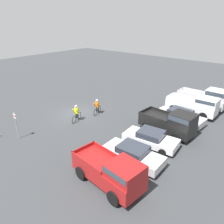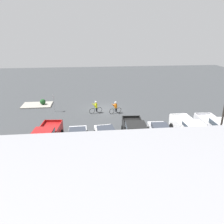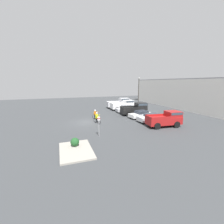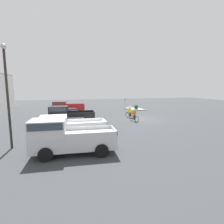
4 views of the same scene
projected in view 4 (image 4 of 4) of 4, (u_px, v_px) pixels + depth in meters
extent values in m
plane|color=#383A3D|center=(142.00, 119.00, 24.30)|extent=(80.00, 80.00, 0.00)
cube|color=silver|center=(74.00, 141.00, 11.50)|extent=(2.22, 5.49, 0.97)
cube|color=silver|center=(48.00, 127.00, 11.04)|extent=(1.90, 2.25, 1.00)
cube|color=#333D47|center=(48.00, 124.00, 11.01)|extent=(1.95, 2.08, 0.44)
cube|color=silver|center=(92.00, 135.00, 10.71)|extent=(0.24, 3.24, 0.25)
cube|color=silver|center=(90.00, 128.00, 12.53)|extent=(0.24, 3.24, 0.25)
cube|color=silver|center=(114.00, 130.00, 11.93)|extent=(1.95, 0.18, 0.25)
cylinder|color=black|center=(45.00, 155.00, 10.29)|extent=(0.26, 0.88, 0.87)
cylinder|color=black|center=(50.00, 144.00, 12.18)|extent=(0.26, 0.88, 0.87)
cylinder|color=black|center=(102.00, 151.00, 10.94)|extent=(0.26, 0.88, 0.87)
cylinder|color=black|center=(98.00, 141.00, 12.83)|extent=(0.26, 0.88, 0.87)
cube|color=white|center=(74.00, 130.00, 14.19)|extent=(1.98, 5.18, 1.00)
cube|color=white|center=(53.00, 121.00, 13.68)|extent=(1.80, 2.08, 0.73)
cube|color=#333D47|center=(53.00, 119.00, 13.66)|extent=(1.86, 1.92, 0.32)
cube|color=white|center=(88.00, 124.00, 13.47)|extent=(0.10, 3.10, 0.25)
cube|color=white|center=(85.00, 120.00, 15.26)|extent=(0.10, 3.10, 0.25)
cube|color=white|center=(104.00, 121.00, 14.74)|extent=(1.94, 0.09, 0.25)
cylinder|color=black|center=(53.00, 141.00, 12.93)|extent=(0.23, 0.88, 0.88)
cylinder|color=black|center=(54.00, 134.00, 14.79)|extent=(0.23, 0.88, 0.88)
cylinder|color=black|center=(95.00, 138.00, 13.73)|extent=(0.23, 0.88, 0.88)
cylinder|color=black|center=(92.00, 132.00, 15.59)|extent=(0.23, 0.88, 0.88)
cube|color=silver|center=(73.00, 127.00, 16.94)|extent=(2.14, 4.88, 0.60)
cube|color=#2D333D|center=(73.00, 121.00, 16.86)|extent=(1.78, 2.25, 0.49)
cylinder|color=black|center=(56.00, 132.00, 15.82)|extent=(0.22, 0.62, 0.61)
cylinder|color=black|center=(58.00, 128.00, 17.59)|extent=(0.22, 0.62, 0.61)
cylinder|color=black|center=(90.00, 131.00, 16.36)|extent=(0.22, 0.62, 0.61)
cylinder|color=black|center=(89.00, 127.00, 18.13)|extent=(0.22, 0.62, 0.61)
cube|color=black|center=(73.00, 118.00, 19.58)|extent=(2.28, 4.98, 1.02)
cube|color=black|center=(59.00, 110.00, 19.18)|extent=(1.94, 2.06, 0.89)
cube|color=#333D47|center=(59.00, 108.00, 19.15)|extent=(1.99, 1.90, 0.39)
cube|color=black|center=(81.00, 114.00, 18.74)|extent=(0.26, 2.92, 0.25)
cube|color=black|center=(81.00, 111.00, 20.59)|extent=(0.26, 2.92, 0.25)
cube|color=black|center=(94.00, 112.00, 19.93)|extent=(1.98, 0.20, 0.25)
cylinder|color=black|center=(58.00, 125.00, 18.41)|extent=(0.27, 0.85, 0.84)
cylinder|color=black|center=(60.00, 121.00, 20.33)|extent=(0.27, 0.85, 0.84)
cylinder|color=black|center=(87.00, 124.00, 18.96)|extent=(0.27, 0.85, 0.84)
cylinder|color=black|center=(86.00, 120.00, 20.88)|extent=(0.27, 0.85, 0.84)
cube|color=white|center=(72.00, 117.00, 22.31)|extent=(2.27, 4.52, 0.57)
cube|color=#2D333D|center=(72.00, 113.00, 22.23)|extent=(1.84, 2.12, 0.49)
cylinder|color=black|center=(61.00, 121.00, 21.01)|extent=(0.24, 0.64, 0.62)
cylinder|color=black|center=(60.00, 118.00, 22.71)|extent=(0.24, 0.64, 0.62)
cylinder|color=black|center=(84.00, 120.00, 21.97)|extent=(0.24, 0.64, 0.62)
cylinder|color=black|center=(81.00, 117.00, 23.67)|extent=(0.24, 0.64, 0.62)
cube|color=silver|center=(70.00, 114.00, 24.94)|extent=(1.97, 4.52, 0.61)
cube|color=#2D333D|center=(70.00, 110.00, 24.86)|extent=(1.71, 2.06, 0.46)
cylinder|color=black|center=(59.00, 117.00, 23.71)|extent=(0.20, 0.66, 0.65)
cylinder|color=black|center=(60.00, 115.00, 25.45)|extent=(0.20, 0.66, 0.65)
cylinder|color=black|center=(81.00, 116.00, 24.50)|extent=(0.20, 0.66, 0.65)
cylinder|color=black|center=(79.00, 114.00, 26.24)|extent=(0.20, 0.66, 0.65)
cube|color=maroon|center=(69.00, 109.00, 27.57)|extent=(2.38, 4.99, 1.00)
cube|color=maroon|center=(60.00, 104.00, 27.23)|extent=(1.94, 2.09, 0.75)
cube|color=#333D47|center=(59.00, 103.00, 27.21)|extent=(1.98, 1.95, 0.33)
cube|color=maroon|center=(75.00, 106.00, 26.72)|extent=(0.37, 2.89, 0.25)
cube|color=maroon|center=(76.00, 104.00, 28.51)|extent=(0.37, 2.89, 0.25)
cube|color=maroon|center=(84.00, 105.00, 27.82)|extent=(1.90, 0.27, 0.25)
cylinder|color=black|center=(59.00, 113.00, 26.48)|extent=(0.31, 0.92, 0.90)
cylinder|color=black|center=(60.00, 111.00, 28.35)|extent=(0.31, 0.92, 0.90)
cylinder|color=black|center=(79.00, 113.00, 26.92)|extent=(0.31, 0.92, 0.90)
cylinder|color=black|center=(79.00, 111.00, 28.78)|extent=(0.31, 0.92, 0.90)
torus|color=black|center=(127.00, 115.00, 25.46)|extent=(0.73, 0.31, 0.76)
torus|color=black|center=(132.00, 116.00, 24.58)|extent=(0.73, 0.31, 0.76)
cylinder|color=#2D5133|center=(130.00, 114.00, 24.99)|extent=(0.54, 0.22, 0.40)
cylinder|color=#2D5133|center=(130.00, 112.00, 24.96)|extent=(0.57, 0.24, 0.04)
cylinder|color=#2D5133|center=(131.00, 114.00, 24.84)|extent=(0.05, 0.05, 0.37)
cylinder|color=#2D5133|center=(128.00, 112.00, 25.29)|extent=(0.18, 0.44, 0.02)
cylinder|color=black|center=(130.00, 114.00, 24.86)|extent=(0.15, 0.15, 0.57)
cylinder|color=black|center=(131.00, 114.00, 24.96)|extent=(0.15, 0.15, 0.57)
cube|color=yellow|center=(130.00, 110.00, 24.87)|extent=(0.35, 0.42, 0.60)
cylinder|color=yellow|center=(128.00, 110.00, 24.95)|extent=(0.53, 0.26, 0.66)
cylinder|color=yellow|center=(130.00, 110.00, 25.14)|extent=(0.53, 0.26, 0.66)
sphere|color=tan|center=(130.00, 107.00, 24.83)|extent=(0.24, 0.24, 0.24)
sphere|color=silver|center=(130.00, 107.00, 24.82)|extent=(0.26, 0.26, 0.26)
torus|color=black|center=(131.00, 118.00, 22.85)|extent=(0.72, 0.30, 0.74)
torus|color=black|center=(137.00, 119.00, 21.99)|extent=(0.72, 0.30, 0.74)
cylinder|color=#2D5133|center=(134.00, 117.00, 22.40)|extent=(0.53, 0.22, 0.39)
cylinder|color=#2D5133|center=(134.00, 116.00, 22.37)|extent=(0.56, 0.23, 0.04)
cylinder|color=#2D5133|center=(135.00, 117.00, 22.25)|extent=(0.05, 0.05, 0.36)
cylinder|color=#2D5133|center=(132.00, 115.00, 22.69)|extent=(0.18, 0.44, 0.02)
cylinder|color=black|center=(134.00, 118.00, 22.27)|extent=(0.15, 0.15, 0.55)
cylinder|color=black|center=(135.00, 118.00, 22.37)|extent=(0.15, 0.15, 0.55)
cube|color=orange|center=(134.00, 113.00, 22.28)|extent=(0.35, 0.42, 0.56)
cylinder|color=orange|center=(132.00, 113.00, 22.36)|extent=(0.52, 0.26, 0.62)
cylinder|color=orange|center=(134.00, 113.00, 22.55)|extent=(0.52, 0.26, 0.62)
sphere|color=tan|center=(134.00, 110.00, 22.24)|extent=(0.24, 0.24, 0.24)
sphere|color=silver|center=(134.00, 110.00, 22.23)|extent=(0.27, 0.27, 0.27)
cylinder|color=#9E9EA3|center=(125.00, 105.00, 30.58)|extent=(0.06, 0.06, 2.46)
cube|color=white|center=(125.00, 100.00, 30.45)|extent=(0.05, 0.30, 0.45)
cube|color=red|center=(125.00, 100.00, 30.45)|extent=(0.05, 0.30, 0.10)
cylinder|color=#2D2823|center=(8.00, 100.00, 12.14)|extent=(0.16, 0.16, 6.95)
sphere|color=#B2B2A8|center=(3.00, 46.00, 11.62)|extent=(0.36, 0.36, 0.36)
cube|color=gray|center=(134.00, 109.00, 34.30)|extent=(4.25, 2.84, 0.15)
sphere|color=#1E4C23|center=(136.00, 107.00, 33.40)|extent=(0.82, 0.82, 0.82)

